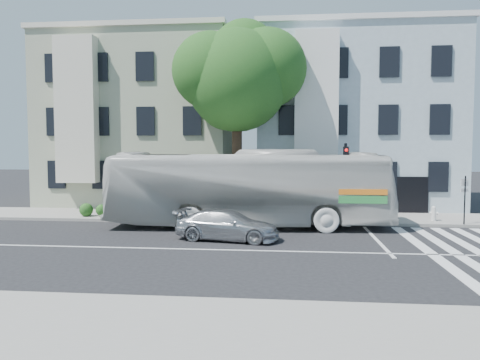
# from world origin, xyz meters

# --- Properties ---
(ground) EXTENTS (120.00, 120.00, 0.00)m
(ground) POSITION_xyz_m (0.00, 0.00, 0.00)
(ground) COLOR black
(ground) RESTS_ON ground
(sidewalk_far) EXTENTS (80.00, 4.00, 0.15)m
(sidewalk_far) POSITION_xyz_m (0.00, 8.00, 0.07)
(sidewalk_far) COLOR gray
(sidewalk_far) RESTS_ON ground
(sidewalk_near) EXTENTS (80.00, 4.00, 0.15)m
(sidewalk_near) POSITION_xyz_m (0.00, -8.00, 0.07)
(sidewalk_near) COLOR gray
(sidewalk_near) RESTS_ON ground
(building_left) EXTENTS (12.00, 10.00, 11.00)m
(building_left) POSITION_xyz_m (-7.00, 15.00, 5.50)
(building_left) COLOR #9EA389
(building_left) RESTS_ON ground
(building_right) EXTENTS (12.00, 10.00, 11.00)m
(building_right) POSITION_xyz_m (7.00, 15.00, 5.50)
(building_right) COLOR #9EB1BC
(building_right) RESTS_ON ground
(street_tree) EXTENTS (7.30, 5.90, 11.10)m
(street_tree) POSITION_xyz_m (0.06, 8.74, 7.83)
(street_tree) COLOR #2D2116
(street_tree) RESTS_ON ground
(bus) EXTENTS (3.82, 13.63, 3.76)m
(bus) POSITION_xyz_m (0.91, 5.20, 1.88)
(bus) COLOR silver
(bus) RESTS_ON ground
(sedan) EXTENTS (2.50, 4.59, 1.26)m
(sedan) POSITION_xyz_m (0.30, 1.94, 0.63)
(sedan) COLOR #B9BBC1
(sedan) RESTS_ON ground
(hedge) EXTENTS (8.48, 2.62, 0.70)m
(hedge) POSITION_xyz_m (-3.73, 6.80, 0.50)
(hedge) COLOR #2C6520
(hedge) RESTS_ON sidewalk_far
(traffic_signal) EXTENTS (0.42, 0.52, 4.06)m
(traffic_signal) POSITION_xyz_m (5.61, 6.10, 2.62)
(traffic_signal) COLOR black
(traffic_signal) RESTS_ON ground
(fire_hydrant) EXTENTS (0.42, 0.24, 0.74)m
(fire_hydrant) POSITION_xyz_m (10.16, 7.12, 0.53)
(fire_hydrant) COLOR silver
(fire_hydrant) RESTS_ON sidewalk_far
(far_sign_pole) EXTENTS (0.41, 0.23, 2.34)m
(far_sign_pole) POSITION_xyz_m (11.27, 6.15, 1.65)
(far_sign_pole) COLOR black
(far_sign_pole) RESTS_ON sidewalk_far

